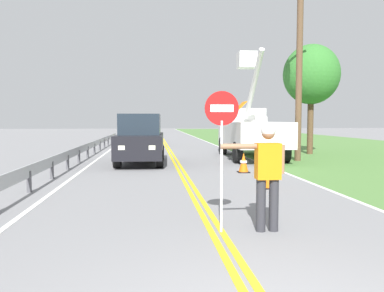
# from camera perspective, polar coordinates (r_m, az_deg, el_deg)

# --- Properties ---
(grass_verge_right) EXTENTS (16.00, 110.00, 0.01)m
(grass_verge_right) POSITION_cam_1_polar(r_m,az_deg,el_deg) (26.18, 22.93, -0.48)
(grass_verge_right) COLOR #517F3D
(grass_verge_right) RESTS_ON ground
(centerline_yellow_left) EXTENTS (0.11, 110.00, 0.01)m
(centerline_yellow_left) POSITION_cam_1_polar(r_m,az_deg,el_deg) (22.93, -3.57, -0.76)
(centerline_yellow_left) COLOR yellow
(centerline_yellow_left) RESTS_ON ground
(centerline_yellow_right) EXTENTS (0.11, 110.00, 0.01)m
(centerline_yellow_right) POSITION_cam_1_polar(r_m,az_deg,el_deg) (22.94, -3.12, -0.75)
(centerline_yellow_right) COLOR yellow
(centerline_yellow_right) RESTS_ON ground
(edge_line_right) EXTENTS (0.12, 110.00, 0.01)m
(edge_line_right) POSITION_cam_1_polar(r_m,az_deg,el_deg) (23.38, 5.51, -0.68)
(edge_line_right) COLOR silver
(edge_line_right) RESTS_ON ground
(edge_line_left) EXTENTS (0.12, 110.00, 0.01)m
(edge_line_left) POSITION_cam_1_polar(r_m,az_deg,el_deg) (23.05, -12.32, -0.82)
(edge_line_left) COLOR silver
(edge_line_left) RESTS_ON ground
(flagger_worker) EXTENTS (1.09, 0.25, 1.83)m
(flagger_worker) POSITION_cam_1_polar(r_m,az_deg,el_deg) (6.53, 11.04, -3.38)
(flagger_worker) COLOR #2D2D33
(flagger_worker) RESTS_ON ground
(stop_sign_paddle) EXTENTS (0.56, 0.04, 2.33)m
(stop_sign_paddle) POSITION_cam_1_polar(r_m,az_deg,el_deg) (6.30, 4.41, 2.46)
(stop_sign_paddle) COLOR silver
(stop_sign_paddle) RESTS_ON ground
(utility_bucket_truck) EXTENTS (2.88, 6.88, 5.27)m
(utility_bucket_truck) POSITION_cam_1_polar(r_m,az_deg,el_deg) (19.33, 8.39, 2.50)
(utility_bucket_truck) COLOR white
(utility_bucket_truck) RESTS_ON ground
(oncoming_suv_nearest) EXTENTS (2.06, 4.67, 2.10)m
(oncoming_suv_nearest) POSITION_cam_1_polar(r_m,az_deg,el_deg) (16.42, -7.56, 1.06)
(oncoming_suv_nearest) COLOR black
(oncoming_suv_nearest) RESTS_ON ground
(oncoming_suv_second) EXTENTS (2.04, 4.66, 2.10)m
(oncoming_suv_second) POSITION_cam_1_polar(r_m,az_deg,el_deg) (27.38, -8.05, 2.18)
(oncoming_suv_second) COLOR silver
(oncoming_suv_second) RESTS_ON ground
(utility_pole_near) EXTENTS (1.80, 0.28, 8.12)m
(utility_pole_near) POSITION_cam_1_polar(r_m,az_deg,el_deg) (18.28, 15.56, 11.23)
(utility_pole_near) COLOR brown
(utility_pole_near) RESTS_ON ground
(traffic_cone_lead) EXTENTS (0.40, 0.40, 0.70)m
(traffic_cone_lead) POSITION_cam_1_polar(r_m,az_deg,el_deg) (10.72, 11.36, -4.37)
(traffic_cone_lead) COLOR orange
(traffic_cone_lead) RESTS_ON ground
(traffic_cone_mid) EXTENTS (0.40, 0.40, 0.70)m
(traffic_cone_mid) POSITION_cam_1_polar(r_m,az_deg,el_deg) (13.76, 7.63, -2.51)
(traffic_cone_mid) COLOR orange
(traffic_cone_mid) RESTS_ON ground
(guardrail_left_shoulder) EXTENTS (0.10, 32.00, 0.71)m
(guardrail_left_shoulder) POSITION_cam_1_polar(r_m,az_deg,el_deg) (18.51, -15.75, -0.41)
(guardrail_left_shoulder) COLOR #9EA0A3
(guardrail_left_shoulder) RESTS_ON ground
(roadside_tree_verge) EXTENTS (3.00, 3.00, 5.90)m
(roadside_tree_verge) POSITION_cam_1_polar(r_m,az_deg,el_deg) (22.04, 17.21, 10.00)
(roadside_tree_verge) COLOR brown
(roadside_tree_verge) RESTS_ON ground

